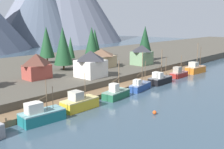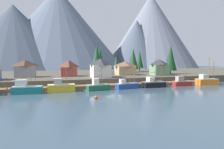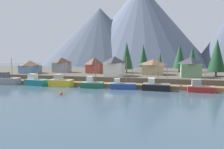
# 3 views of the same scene
# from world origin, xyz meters

# --- Properties ---
(ground_plane) EXTENTS (400.00, 400.00, 1.00)m
(ground_plane) POSITION_xyz_m (0.00, 20.00, -0.50)
(ground_plane) COLOR #384C5B
(dock) EXTENTS (80.00, 4.00, 1.60)m
(dock) POSITION_xyz_m (0.00, 1.99, 0.50)
(dock) COLOR brown
(dock) RESTS_ON ground_plane
(shoreline_bank) EXTENTS (400.00, 56.00, 2.50)m
(shoreline_bank) POSITION_xyz_m (0.00, 32.00, 1.25)
(shoreline_bank) COLOR #4C473D
(shoreline_bank) RESTS_ON ground_plane
(mountain_west_peak) EXTENTS (116.29, 116.29, 57.14)m
(mountain_west_peak) POSITION_xyz_m (-47.88, 134.03, 28.57)
(mountain_west_peak) COLOR #475160
(mountain_west_peak) RESTS_ON ground_plane
(mountain_central_peak) EXTENTS (135.33, 135.33, 81.61)m
(mountain_central_peak) POSITION_xyz_m (-9.37, 150.07, 40.81)
(mountain_central_peak) COLOR slate
(mountain_central_peak) RESTS_ON ground_plane
(fishing_boat_grey) EXTENTS (7.36, 3.78, 8.57)m
(fishing_boat_grey) POSITION_xyz_m (-33.74, -2.07, 1.37)
(fishing_boat_grey) COLOR gray
(fishing_boat_grey) RESTS_ON ground_plane
(fishing_boat_teal) EXTENTS (7.37, 3.80, 6.97)m
(fishing_boat_teal) POSITION_xyz_m (-23.11, -2.04, 1.23)
(fishing_boat_teal) COLOR #196B70
(fishing_boat_teal) RESTS_ON ground_plane
(fishing_boat_yellow) EXTENTS (7.15, 3.16, 6.66)m
(fishing_boat_yellow) POSITION_xyz_m (-14.61, -1.73, 1.27)
(fishing_boat_yellow) COLOR gold
(fishing_boat_yellow) RESTS_ON ground_plane
(fishing_boat_green) EXTENTS (6.61, 3.55, 7.92)m
(fishing_boat_green) POSITION_xyz_m (-4.46, -1.94, 1.05)
(fishing_boat_green) COLOR #1E5B3D
(fishing_boat_green) RESTS_ON ground_plane
(fishing_boat_blue) EXTENTS (7.36, 3.28, 9.08)m
(fishing_boat_blue) POSITION_xyz_m (4.54, -1.79, 1.00)
(fishing_boat_blue) COLOR navy
(fishing_boat_blue) RESTS_ON ground_plane
(fishing_boat_black) EXTENTS (7.15, 3.20, 8.98)m
(fishing_boat_black) POSITION_xyz_m (13.52, -1.75, 1.14)
(fishing_boat_black) COLOR black
(fishing_boat_black) RESTS_ON ground_plane
(fishing_boat_red) EXTENTS (6.29, 2.69, 6.32)m
(fishing_boat_red) POSITION_xyz_m (24.43, -1.46, 1.12)
(fishing_boat_red) COLOR maroon
(fishing_boat_red) RESTS_ON ground_plane
(house_white) EXTENTS (6.50, 6.39, 6.56)m
(house_white) POSITION_xyz_m (-0.72, 9.54, 5.86)
(house_white) COLOR silver
(house_white) RESTS_ON shoreline_bank
(house_blue) EXTENTS (6.39, 6.84, 5.00)m
(house_blue) POSITION_xyz_m (-35.21, 11.09, 5.06)
(house_blue) COLOR #6689A8
(house_blue) RESTS_ON shoreline_bank
(house_grey) EXTENTS (7.05, 4.61, 6.14)m
(house_grey) POSITION_xyz_m (-25.63, 18.49, 5.64)
(house_grey) COLOR gray
(house_grey) RESTS_ON shoreline_bank
(house_green) EXTENTS (6.19, 5.39, 6.35)m
(house_green) POSITION_xyz_m (23.63, 11.35, 5.75)
(house_green) COLOR #6B8E66
(house_green) RESTS_ON shoreline_bank
(house_red) EXTENTS (6.18, 4.48, 6.11)m
(house_red) POSITION_xyz_m (-10.90, 17.58, 5.63)
(house_red) COLOR #9E4238
(house_red) RESTS_ON shoreline_bank
(house_tan) EXTENTS (7.66, 6.69, 5.50)m
(house_tan) POSITION_xyz_m (11.64, 17.78, 5.31)
(house_tan) COLOR tan
(house_tan) RESTS_ON shoreline_bank
(conifer_near_left) EXTENTS (4.11, 4.11, 10.96)m
(conifer_near_left) POSITION_xyz_m (27.15, 36.03, 8.95)
(conifer_near_left) COLOR #4C3823
(conifer_near_left) RESTS_ON shoreline_bank
(conifer_near_right) EXTENTS (2.91, 2.91, 8.50)m
(conifer_near_right) POSITION_xyz_m (13.67, 34.43, 7.25)
(conifer_near_right) COLOR #4C3823
(conifer_near_right) RESTS_ON shoreline_bank
(conifer_mid_left) EXTENTS (5.34, 5.34, 12.23)m
(conifer_mid_left) POSITION_xyz_m (1.02, 22.46, 9.38)
(conifer_mid_left) COLOR #4C3823
(conifer_mid_left) RESTS_ON shoreline_bank
(conifer_mid_right) EXTENTS (5.44, 5.44, 12.15)m
(conifer_mid_right) POSITION_xyz_m (32.00, 16.01, 9.35)
(conifer_mid_right) COLOR #4C3823
(conifer_mid_right) RESTS_ON shoreline_bank
(conifer_back_left) EXTENTS (5.33, 5.33, 11.82)m
(conifer_back_left) POSITION_xyz_m (21.64, 32.08, 9.16)
(conifer_back_left) COLOR #4C3823
(conifer_back_left) RESTS_ON shoreline_bank
(conifer_back_right) EXTENTS (5.10, 5.10, 12.13)m
(conifer_back_right) POSITION_xyz_m (5.99, 37.47, 9.44)
(conifer_back_right) COLOR #4C3823
(conifer_back_right) RESTS_ON shoreline_bank
(channel_buoy) EXTENTS (0.70, 0.70, 0.70)m
(channel_buoy) POSITION_xyz_m (-7.68, -13.73, 0.35)
(channel_buoy) COLOR #E04C19
(channel_buoy) RESTS_ON ground_plane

